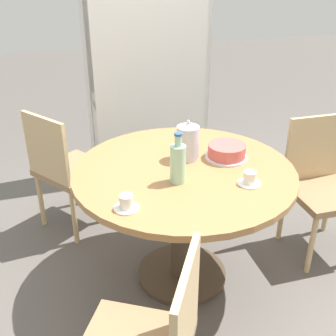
{
  "coord_description": "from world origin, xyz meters",
  "views": [
    {
      "loc": [
        -0.67,
        -1.91,
        1.79
      ],
      "look_at": [
        0.0,
        0.3,
        0.6
      ],
      "focal_mm": 45.0,
      "sensor_mm": 36.0,
      "label": 1
    }
  ],
  "objects": [
    {
      "name": "cup_a",
      "position": [
        -0.38,
        -0.3,
        0.77
      ],
      "size": [
        0.12,
        0.12,
        0.07
      ],
      "color": "white",
      "rests_on": "dining_table"
    },
    {
      "name": "coffee_pot",
      "position": [
        0.06,
        0.12,
        0.85
      ],
      "size": [
        0.13,
        0.13,
        0.23
      ],
      "color": "silver",
      "rests_on": "dining_table"
    },
    {
      "name": "bookshelf",
      "position": [
        0.18,
        1.47,
        0.89
      ],
      "size": [
        1.01,
        0.28,
        1.85
      ],
      "rotation": [
        0.0,
        0.0,
        3.14
      ],
      "color": "silver",
      "rests_on": "ground_plane"
    },
    {
      "name": "cup_b",
      "position": [
        0.26,
        -0.25,
        0.77
      ],
      "size": [
        0.12,
        0.12,
        0.07
      ],
      "color": "white",
      "rests_on": "dining_table"
    },
    {
      "name": "water_bottle",
      "position": [
        -0.08,
        -0.12,
        0.85
      ],
      "size": [
        0.08,
        0.08,
        0.27
      ],
      "color": "#99C6A3",
      "rests_on": "dining_table"
    },
    {
      "name": "ground_plane",
      "position": [
        0.0,
        0.0,
        0.0
      ],
      "size": [
        14.0,
        14.0,
        0.0
      ],
      "primitive_type": "plane",
      "color": "#56514C"
    },
    {
      "name": "chair_b",
      "position": [
        0.95,
        0.04,
        0.48
      ],
      "size": [
        0.43,
        0.43,
        0.88
      ],
      "rotation": [
        0.0,
        0.0,
        6.26
      ],
      "color": "tan",
      "rests_on": "ground_plane"
    },
    {
      "name": "cake_main",
      "position": [
        0.28,
        0.06,
        0.78
      ],
      "size": [
        0.24,
        0.24,
        0.08
      ],
      "color": "silver",
      "rests_on": "dining_table"
    },
    {
      "name": "dining_table",
      "position": [
        0.0,
        0.0,
        0.58
      ],
      "size": [
        1.21,
        1.21,
        0.74
      ],
      "color": "#473828",
      "rests_on": "ground_plane"
    },
    {
      "name": "chair_c",
      "position": [
        -0.6,
        0.74,
        0.48
      ],
      "size": [
        0.59,
        0.59,
        0.88
      ],
      "rotation": [
        0.0,
        0.0,
        8.47
      ],
      "color": "tan",
      "rests_on": "ground_plane"
    }
  ]
}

